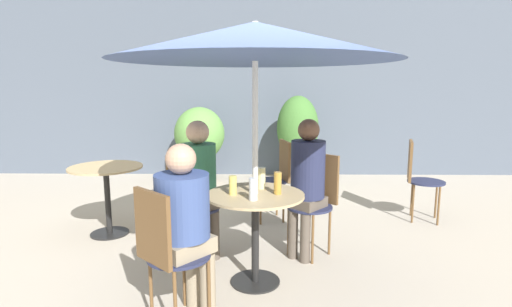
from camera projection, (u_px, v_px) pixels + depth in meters
name	position (u px, v px, depth m)	size (l,w,h in m)	color
ground_plane	(230.00, 280.00, 3.26)	(20.00, 20.00, 0.00)	#B2A899
storefront_wall	(247.00, 90.00, 6.93)	(10.00, 0.06, 3.00)	#4C5666
cafe_table_near	(255.00, 214.00, 3.13)	(0.77, 0.77, 0.74)	black
cafe_table_far	(107.00, 182.00, 4.18)	(0.75, 0.75, 0.74)	black
bistro_chair_0	(316.00, 194.00, 3.73)	(0.48, 0.48, 0.94)	#232847
bistro_chair_1	(190.00, 195.00, 3.69)	(0.48, 0.48, 0.94)	#232847
bistro_chair_2	(166.00, 246.00, 2.53)	(0.48, 0.48, 0.94)	#232847
bistro_chair_3	(277.00, 173.00, 4.66)	(0.45, 0.43, 0.94)	#232847
bistro_chair_4	(418.00, 173.00, 4.64)	(0.46, 0.44, 0.94)	#232847
seated_person_0	(307.00, 176.00, 3.58)	(0.39, 0.39, 1.28)	brown
seated_person_1	(200.00, 177.00, 3.55)	(0.40, 0.40, 1.27)	brown
seated_person_2	(185.00, 217.00, 2.61)	(0.45, 0.45, 1.20)	gray
beer_glass_0	(261.00, 178.00, 3.25)	(0.07, 0.07, 0.17)	beige
beer_glass_1	(233.00, 185.00, 3.06)	(0.06, 0.06, 0.15)	#DBC65B
beer_glass_2	(253.00, 189.00, 2.91)	(0.06, 0.06, 0.16)	silver
beer_glass_3	(278.00, 183.00, 3.08)	(0.06, 0.06, 0.17)	#B28433
potted_plant_0	(200.00, 139.00, 6.47)	(0.81, 0.81, 1.23)	#93664C
potted_plant_1	(298.00, 133.00, 6.43)	(0.67, 0.67, 1.41)	slate
umbrella	(255.00, 42.00, 2.91)	(2.12, 2.12, 2.03)	silver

